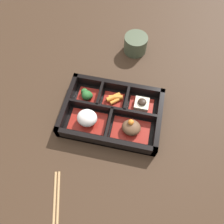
# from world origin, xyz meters

# --- Properties ---
(ground_plane) EXTENTS (3.00, 3.00, 0.00)m
(ground_plane) POSITION_xyz_m (0.00, 0.00, 0.00)
(ground_plane) COLOR #382619
(bento_base) EXTENTS (0.29, 0.21, 0.01)m
(bento_base) POSITION_xyz_m (0.00, 0.00, 0.01)
(bento_base) COLOR black
(bento_base) RESTS_ON ground_plane
(bento_rim) EXTENTS (0.29, 0.21, 0.05)m
(bento_rim) POSITION_xyz_m (0.00, -0.00, 0.02)
(bento_rim) COLOR black
(bento_rim) RESTS_ON ground_plane
(bowl_stew) EXTENTS (0.11, 0.07, 0.05)m
(bowl_stew) POSITION_xyz_m (-0.07, 0.04, 0.03)
(bowl_stew) COLOR maroon
(bowl_stew) RESTS_ON bento_base
(bowl_rice) EXTENTS (0.11, 0.07, 0.05)m
(bowl_rice) POSITION_xyz_m (0.07, 0.04, 0.03)
(bowl_rice) COLOR maroon
(bowl_rice) RESTS_ON bento_base
(bowl_tofu) EXTENTS (0.08, 0.06, 0.03)m
(bowl_tofu) POSITION_xyz_m (-0.08, -0.05, 0.02)
(bowl_tofu) COLOR maroon
(bowl_tofu) RESTS_ON bento_base
(bowl_carrots) EXTENTS (0.06, 0.06, 0.02)m
(bowl_carrots) POSITION_xyz_m (0.00, -0.05, 0.02)
(bowl_carrots) COLOR maroon
(bowl_carrots) RESTS_ON bento_base
(bowl_greens) EXTENTS (0.06, 0.06, 0.04)m
(bowl_greens) POSITION_xyz_m (0.09, -0.04, 0.02)
(bowl_greens) COLOR maroon
(bowl_greens) RESTS_ON bento_base
(tea_cup) EXTENTS (0.08, 0.08, 0.06)m
(tea_cup) POSITION_xyz_m (-0.03, -0.28, 0.03)
(tea_cup) COLOR #424C38
(tea_cup) RESTS_ON ground_plane
(chopsticks) EXTENTS (0.08, 0.23, 0.01)m
(chopsticks) POSITION_xyz_m (0.08, 0.31, 0.00)
(chopsticks) COLOR #A87F51
(chopsticks) RESTS_ON ground_plane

